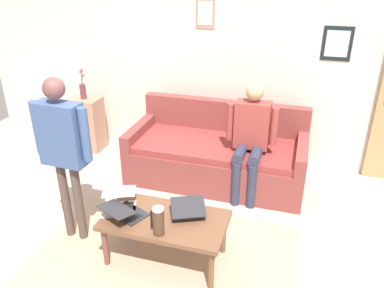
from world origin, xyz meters
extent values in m
plane|color=#ADA095|center=(0.00, 0.00, 0.00)|extent=(7.68, 7.68, 0.00)
cube|color=tan|center=(0.03, 0.09, 0.00)|extent=(2.31, 1.73, 0.01)
cube|color=silver|center=(0.00, -2.20, 1.35)|extent=(7.04, 0.10, 2.70)
cube|color=tan|center=(0.27, -2.15, 1.86)|extent=(0.23, 0.02, 0.36)
cube|color=silver|center=(0.27, -2.14, 1.86)|extent=(0.18, 0.00, 0.27)
cube|color=black|center=(-1.26, -2.15, 1.58)|extent=(0.32, 0.02, 0.38)
cube|color=silver|center=(-1.26, -2.14, 1.58)|extent=(0.25, 0.00, 0.29)
cube|color=brown|center=(-0.07, -1.48, 0.21)|extent=(2.06, 0.93, 0.42)
cube|color=brown|center=(-0.07, -1.46, 0.46)|extent=(1.82, 0.85, 0.08)
cube|color=brown|center=(-0.07, -1.88, 0.65)|extent=(2.06, 0.14, 0.46)
cube|color=brown|center=(-1.04, -1.48, 0.52)|extent=(0.12, 0.93, 0.20)
cube|color=brown|center=(0.90, -1.48, 0.52)|extent=(0.12, 0.93, 0.20)
cube|color=brown|center=(0.03, -0.01, 0.41)|extent=(1.06, 0.57, 0.04)
cylinder|color=brown|center=(-0.44, 0.22, 0.20)|extent=(0.05, 0.05, 0.39)
cylinder|color=brown|center=(0.50, 0.22, 0.20)|extent=(0.05, 0.05, 0.39)
cylinder|color=brown|center=(-0.44, -0.23, 0.20)|extent=(0.05, 0.05, 0.39)
cylinder|color=brown|center=(0.50, -0.23, 0.20)|extent=(0.05, 0.05, 0.39)
cube|color=#28282D|center=(-0.13, -0.14, 0.44)|extent=(0.36, 0.33, 0.01)
cube|color=black|center=(-0.13, -0.12, 0.44)|extent=(0.28, 0.23, 0.00)
cube|color=#28282D|center=(-0.16, -0.07, 0.54)|extent=(0.35, 0.30, 0.09)
cube|color=white|center=(-0.15, -0.08, 0.54)|extent=(0.31, 0.27, 0.08)
cube|color=#28282D|center=(0.35, 0.02, 0.44)|extent=(0.37, 0.32, 0.01)
cube|color=black|center=(0.36, 0.04, 0.44)|extent=(0.29, 0.23, 0.00)
cube|color=#28282D|center=(0.41, 0.13, 0.54)|extent=(0.37, 0.31, 0.04)
cube|color=silver|center=(0.41, 0.13, 0.54)|extent=(0.33, 0.28, 0.03)
cube|color=silver|center=(0.46, -0.01, 0.44)|extent=(0.36, 0.33, 0.01)
cube|color=black|center=(0.47, -0.02, 0.44)|extent=(0.28, 0.22, 0.00)
cube|color=silver|center=(0.50, -0.11, 0.55)|extent=(0.35, 0.32, 0.03)
cube|color=#272D21|center=(0.50, -0.10, 0.55)|extent=(0.32, 0.28, 0.02)
cylinder|color=#4C3323|center=(0.01, 0.19, 0.54)|extent=(0.09, 0.09, 0.23)
cylinder|color=#B7B7BC|center=(0.01, 0.19, 0.67)|extent=(0.09, 0.09, 0.02)
sphere|color=#B2B2B7|center=(0.01, 0.19, 0.69)|extent=(0.03, 0.03, 0.03)
cube|color=black|center=(0.07, 0.19, 0.56)|extent=(0.01, 0.01, 0.16)
cube|color=tan|center=(1.87, -1.81, 0.37)|extent=(0.42, 0.32, 0.74)
cylinder|color=brown|center=(1.87, -1.81, 0.84)|extent=(0.08, 0.08, 0.20)
cylinder|color=#3D7038|center=(1.87, -1.83, 1.02)|extent=(0.02, 0.01, 0.17)
sphere|color=yellow|center=(1.88, -1.83, 1.11)|extent=(0.04, 0.04, 0.04)
cylinder|color=#3D7038|center=(1.88, -1.82, 1.02)|extent=(0.02, 0.01, 0.16)
sphere|color=#DD4670|center=(1.88, -1.83, 1.10)|extent=(0.04, 0.04, 0.04)
cylinder|color=#3D7038|center=(1.85, -1.82, 1.00)|extent=(0.01, 0.01, 0.12)
sphere|color=#D54366|center=(1.85, -1.82, 1.06)|extent=(0.05, 0.05, 0.05)
cylinder|color=#3D7038|center=(1.85, -1.81, 1.03)|extent=(0.01, 0.02, 0.19)
sphere|color=#DC4C5B|center=(1.85, -1.81, 1.13)|extent=(0.04, 0.04, 0.04)
cylinder|color=brown|center=(1.04, -0.05, 0.40)|extent=(0.08, 0.08, 0.80)
cylinder|color=brown|center=(0.90, -0.04, 0.40)|extent=(0.08, 0.08, 0.80)
cube|color=#3F588A|center=(0.97, -0.05, 1.08)|extent=(0.41, 0.19, 0.57)
cylinder|color=#3F588A|center=(1.21, -0.06, 1.11)|extent=(0.08, 0.08, 0.48)
cylinder|color=#3F588A|center=(0.73, -0.04, 1.11)|extent=(0.08, 0.08, 0.48)
sphere|color=brown|center=(0.97, -0.05, 1.48)|extent=(0.18, 0.18, 0.18)
cylinder|color=#2F3347|center=(-0.56, -1.02, 0.25)|extent=(0.10, 0.10, 0.50)
cylinder|color=#2F3347|center=(-0.39, -1.02, 0.25)|extent=(0.10, 0.10, 0.50)
cylinder|color=#2F3347|center=(-0.56, -1.20, 0.55)|extent=(0.12, 0.40, 0.12)
cylinder|color=#2F3347|center=(-0.39, -1.20, 0.55)|extent=(0.12, 0.40, 0.12)
cube|color=#9B3D38|center=(-0.48, -1.38, 0.81)|extent=(0.37, 0.20, 0.52)
cylinder|color=#9B3D38|center=(-0.72, -1.33, 0.84)|extent=(0.08, 0.08, 0.42)
cylinder|color=#9B3D38|center=(-0.24, -1.33, 0.84)|extent=(0.08, 0.08, 0.42)
sphere|color=tan|center=(-0.48, -1.38, 1.19)|extent=(0.19, 0.19, 0.19)
camera|label=1|loc=(-0.96, 2.46, 2.40)|focal=35.59mm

